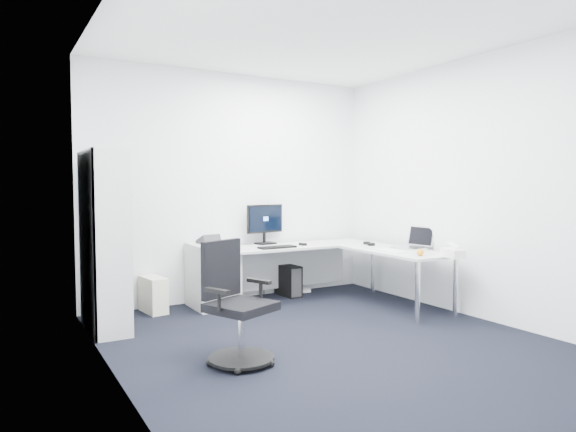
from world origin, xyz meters
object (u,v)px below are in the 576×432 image
l_desk (303,276)px  laptop (409,238)px  task_chair (241,303)px  bookshelf (104,241)px  monitor (265,224)px

l_desk → laptop: (1.01, -0.66, 0.45)m
l_desk → task_chair: size_ratio=2.37×
bookshelf → task_chair: bearing=-64.4°
l_desk → monitor: size_ratio=4.28×
l_desk → monitor: (-0.19, 0.57, 0.58)m
l_desk → bookshelf: (-2.17, 0.05, 0.52)m
laptop → bookshelf: bearing=159.6°
laptop → task_chair: bearing=-169.9°
bookshelf → monitor: (1.98, 0.52, 0.05)m
l_desk → task_chair: bearing=-134.9°
monitor → task_chair: bearing=-131.7°
l_desk → laptop: 1.29m
monitor → laptop: monitor is taller
monitor → laptop: (1.20, -1.22, -0.12)m
l_desk → bookshelf: bearing=178.7°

